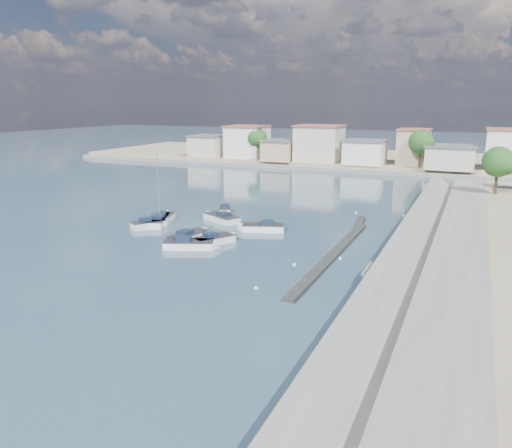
{
  "coord_description": "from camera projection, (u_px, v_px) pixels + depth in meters",
  "views": [
    {
      "loc": [
        19.16,
        -36.48,
        14.94
      ],
      "look_at": [
        -3.22,
        13.98,
        1.4
      ],
      "focal_mm": 35.0,
      "sensor_mm": 36.0,
      "label": 1
    }
  ],
  "objects": [
    {
      "name": "far_town",
      "position": [
        435.0,
        150.0,
        106.39
      ],
      "size": [
        113.01,
        12.8,
        8.35
      ],
      "color": "beige",
      "rests_on": "far_shore_land"
    },
    {
      "name": "sailboat",
      "position": [
        160.0,
        219.0,
        63.42
      ],
      "size": [
        4.29,
        7.49,
        9.0
      ],
      "color": "white",
      "rests_on": "ground"
    },
    {
      "name": "motorboat_g",
      "position": [
        161.0,
        220.0,
        63.35
      ],
      "size": [
        3.32,
        4.92,
        1.48
      ],
      "color": "white",
      "rests_on": "ground"
    },
    {
      "name": "shore_trees",
      "position": [
        419.0,
        147.0,
        99.2
      ],
      "size": [
        74.56,
        38.32,
        7.92
      ],
      "color": "#38281E",
      "rests_on": "ground"
    },
    {
      "name": "motorboat_e",
      "position": [
        150.0,
        224.0,
        60.97
      ],
      "size": [
        3.56,
        4.45,
        1.48
      ],
      "color": "white",
      "rests_on": "ground"
    },
    {
      "name": "motorboat_c",
      "position": [
        220.0,
        218.0,
        64.31
      ],
      "size": [
        5.85,
        4.27,
        1.48
      ],
      "color": "white",
      "rests_on": "ground"
    },
    {
      "name": "motorboat_b",
      "position": [
        216.0,
        240.0,
        54.15
      ],
      "size": [
        3.82,
        4.94,
        1.48
      ],
      "color": "white",
      "rests_on": "ground"
    },
    {
      "name": "motorboat_f",
      "position": [
        225.0,
        210.0,
        69.11
      ],
      "size": [
        2.86,
        3.82,
        1.48
      ],
      "color": "white",
      "rests_on": "ground"
    },
    {
      "name": "far_shore_land",
      "position": [
        394.0,
        160.0,
        125.0
      ],
      "size": [
        160.0,
        40.0,
        1.4
      ],
      "primitive_type": "cube",
      "color": "gray",
      "rests_on": "ground"
    },
    {
      "name": "mooring_buoys",
      "position": [
        349.0,
        242.0,
        54.3
      ],
      "size": [
        9.14,
        32.98,
        0.36
      ],
      "color": "silver",
      "rests_on": "ground"
    },
    {
      "name": "ground",
      "position": [
        341.0,
        199.0,
        79.01
      ],
      "size": [
        400.0,
        400.0,
        0.0
      ],
      "primitive_type": "plane",
      "color": "#2D485A",
      "rests_on": "ground"
    },
    {
      "name": "motorboat_h",
      "position": [
        192.0,
        245.0,
        52.25
      ],
      "size": [
        5.8,
        3.93,
        1.48
      ],
      "color": "white",
      "rests_on": "ground"
    },
    {
      "name": "motorboat_a",
      "position": [
        190.0,
        237.0,
        55.4
      ],
      "size": [
        2.9,
        5.87,
        1.48
      ],
      "color": "white",
      "rests_on": "ground"
    },
    {
      "name": "motorboat_d",
      "position": [
        261.0,
        228.0,
        59.28
      ],
      "size": [
        5.56,
        3.57,
        1.48
      ],
      "color": "white",
      "rests_on": "ground"
    },
    {
      "name": "far_shore_quay",
      "position": [
        378.0,
        172.0,
        106.43
      ],
      "size": [
        160.0,
        2.5,
        0.8
      ],
      "primitive_type": "cube",
      "color": "slate",
      "rests_on": "ground"
    },
    {
      "name": "seawall_walkway",
      "position": [
        460.0,
        253.0,
        47.54
      ],
      "size": [
        5.0,
        90.0,
        1.8
      ],
      "primitive_type": "cube",
      "color": "slate",
      "rests_on": "ground"
    },
    {
      "name": "breakwater",
      "position": [
        340.0,
        247.0,
        52.0
      ],
      "size": [
        2.0,
        31.02,
        0.35
      ],
      "color": "black",
      "rests_on": "ground"
    }
  ]
}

